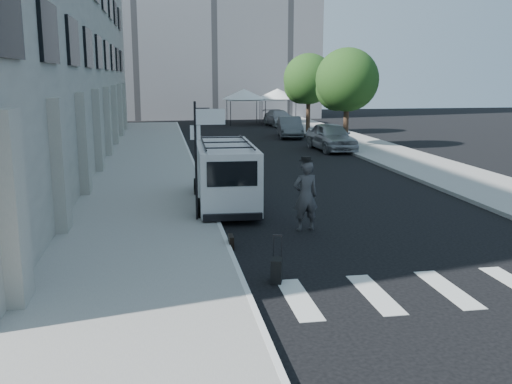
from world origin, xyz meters
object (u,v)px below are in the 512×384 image
object	(u,v)px
suitcase	(277,270)
parked_car_a	(331,137)
parked_car_b	(290,127)
businessman	(305,196)
cargo_van	(225,174)
briefcase	(231,242)
parked_car_c	(279,118)

from	to	relation	value
suitcase	parked_car_a	bearing A→B (deg)	86.74
parked_car_b	businessman	bearing A→B (deg)	-94.10
businessman	parked_car_b	world-z (taller)	businessman
cargo_van	parked_car_a	distance (m)	15.74
suitcase	parked_car_a	xyz separation A→B (m)	(7.65, 21.09, 0.55)
parked_car_a	businessman	bearing A→B (deg)	-112.37
briefcase	parked_car_a	size ratio (longest dim) A/B	0.09
briefcase	parked_car_b	bearing A→B (deg)	75.14
cargo_van	parked_car_c	size ratio (longest dim) A/B	1.20
businessman	parked_car_b	xyz separation A→B (m)	(5.23, 24.66, -0.28)
briefcase	parked_car_b	distance (m)	27.11
briefcase	parked_car_b	size ratio (longest dim) A/B	0.10
businessman	parked_car_a	world-z (taller)	businessman
parked_car_a	parked_car_c	size ratio (longest dim) A/B	1.02
parked_car_b	briefcase	bearing A→B (deg)	-98.29
businessman	parked_car_b	bearing A→B (deg)	-107.78
parked_car_a	parked_car_c	distance (m)	16.78
briefcase	businessman	bearing A→B (deg)	32.03
briefcase	parked_car_a	bearing A→B (deg)	67.10
cargo_van	parked_car_c	distance (m)	31.51
parked_car_b	parked_car_c	world-z (taller)	parked_car_b
suitcase	parked_car_b	world-z (taller)	parked_car_b
suitcase	parked_car_c	world-z (taller)	parked_car_c
suitcase	parked_car_b	bearing A→B (deg)	93.14
businessman	parked_car_c	distance (m)	34.47
suitcase	briefcase	bearing A→B (deg)	120.74
briefcase	cargo_van	bearing A→B (deg)	86.52
cargo_van	parked_car_c	bearing A→B (deg)	76.63
briefcase	parked_car_a	world-z (taller)	parked_car_a
suitcase	parked_car_b	xyz separation A→B (m)	(6.89, 28.66, 0.47)
cargo_van	parked_car_a	xyz separation A→B (m)	(7.90, 13.62, -0.29)
businessman	parked_car_c	xyz separation A→B (m)	(6.38, 33.87, -0.32)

